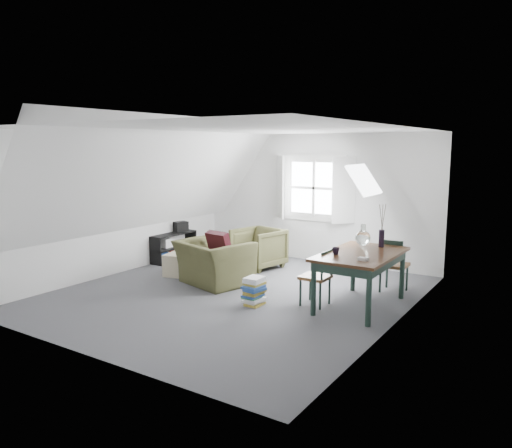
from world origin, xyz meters
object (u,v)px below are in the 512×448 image
Objects in this scene: armchair_far at (258,267)px; ottoman at (185,264)px; dining_chair_far at (394,264)px; armchair_near at (214,284)px; dining_table at (361,260)px; dining_chair_near at (317,276)px; media_shelf at (171,248)px; magazine_stack at (254,291)px.

armchair_far is 1.42× the size of ottoman.
dining_chair_far is (2.62, -0.19, 0.44)m from armchair_far.
armchair_near is 0.71× the size of dining_table.
dining_chair_near is at bearing -166.85° from armchair_near.
dining_chair_far is at bearing 5.95° from media_shelf.
media_shelf is at bearing 153.28° from magazine_stack.
dining_table is (2.45, -1.15, 0.68)m from armchair_far.
armchair_far is 0.77× the size of media_shelf.
ottoman is 1.21m from media_shelf.
dining_chair_near reaches higher than ottoman.
magazine_stack reaches higher than armchair_near.
dining_chair_far reaches higher than media_shelf.
media_shelf is 2.65× the size of magazine_stack.
armchair_far reaches higher than armchair_near.
armchair_far is at bearing -74.57° from armchair_near.
dining_table is at bearing 30.18° from magazine_stack.
armchair_far is at bearing 54.78° from ottoman.
dining_chair_near is at bearing -148.97° from dining_table.
ottoman is 3.30m from dining_table.
media_shelf is (-3.70, 1.00, -0.18)m from dining_chair_near.
dining_table is at bearing -159.82° from armchair_near.
dining_table is (2.46, 0.19, 0.68)m from armchair_near.
dining_chair_near is (-0.70, -1.24, -0.02)m from dining_chair_far.
armchair_far is 2.04× the size of magazine_stack.
dining_table is 3.88× the size of magazine_stack.
ottoman is 3.58m from dining_chair_far.
armchair_far is 2.43m from dining_chair_near.
ottoman reaches higher than armchair_far.
ottoman is at bearing 159.01° from magazine_stack.
armchair_far is 0.52× the size of dining_table.
ottoman is 2.11m from magazine_stack.
magazine_stack is (1.15, -1.91, 0.20)m from armchair_far.
armchair_near is at bearing 154.06° from magazine_stack.
armchair_near is 1.34m from armchair_far.
dining_chair_near is at bearing 31.96° from magazine_stack.
magazine_stack is at bearing -23.84° from media_shelf.
dining_chair_near reaches higher than armchair_far.
dining_table reaches higher than armchair_far.
dining_chair_near is at bearing 48.78° from dining_chair_far.
dining_chair_far reaches higher than dining_table.
dining_table reaches higher than armchair_near.
armchair_far is 2.79m from dining_table.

